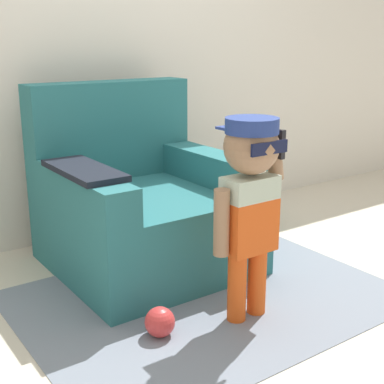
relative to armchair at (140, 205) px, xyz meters
name	(u,v)px	position (x,y,z in m)	size (l,w,h in m)	color
ground_plane	(172,266)	(0.11, -0.17, -0.35)	(10.00, 10.00, 0.00)	beige
wall_back	(100,33)	(0.11, 0.64, 0.95)	(10.00, 0.05, 2.60)	silver
armchair	(140,205)	(0.00, 0.00, 0.00)	(1.02, 1.03, 1.02)	#286B70
person_child	(250,188)	(0.07, -0.85, 0.28)	(0.39, 0.29, 0.94)	#E05119
side_table	(250,190)	(0.86, 0.03, -0.05)	(0.35, 0.35, 0.49)	white
rug	(207,296)	(0.04, -0.59, -0.34)	(1.81, 1.36, 0.01)	gray
toy_ball	(160,322)	(-0.35, -0.76, -0.28)	(0.13, 0.13, 0.13)	#D13838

